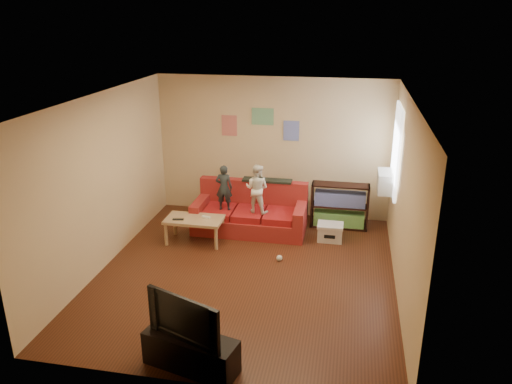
% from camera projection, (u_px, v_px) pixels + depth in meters
% --- Properties ---
extents(room_shell, '(4.52, 5.02, 2.72)m').
position_uv_depth(room_shell, '(246.00, 191.00, 7.28)').
color(room_shell, '#4C2414').
rests_on(room_shell, ground).
extents(sofa, '(2.04, 0.94, 0.90)m').
position_uv_depth(sofa, '(251.00, 214.00, 9.19)').
color(sofa, maroon).
rests_on(sofa, ground).
extents(child_a, '(0.31, 0.21, 0.84)m').
position_uv_depth(child_a, '(224.00, 188.00, 8.93)').
color(child_a, '#232A2D').
rests_on(child_a, sofa).
extents(child_b, '(0.49, 0.42, 0.89)m').
position_uv_depth(child_b, '(257.00, 189.00, 8.81)').
color(child_b, white).
rests_on(child_b, sofa).
extents(coffee_table, '(0.99, 0.55, 0.45)m').
position_uv_depth(coffee_table, '(194.00, 222.00, 8.66)').
color(coffee_table, tan).
rests_on(coffee_table, ground).
extents(remote, '(0.19, 0.08, 0.02)m').
position_uv_depth(remote, '(178.00, 219.00, 8.56)').
color(remote, black).
rests_on(remote, coffee_table).
extents(game_controller, '(0.16, 0.08, 0.03)m').
position_uv_depth(game_controller, '(206.00, 217.00, 8.64)').
color(game_controller, white).
rests_on(game_controller, coffee_table).
extents(bookshelf, '(1.05, 0.32, 0.84)m').
position_uv_depth(bookshelf, '(339.00, 208.00, 9.28)').
color(bookshelf, black).
rests_on(bookshelf, ground).
extents(window, '(0.04, 1.08, 1.48)m').
position_uv_depth(window, '(396.00, 150.00, 8.31)').
color(window, white).
rests_on(window, room_shell).
extents(ac_unit, '(0.28, 0.55, 0.35)m').
position_uv_depth(ac_unit, '(386.00, 182.00, 8.52)').
color(ac_unit, '#B7B2A3').
rests_on(ac_unit, window).
extents(artwork_left, '(0.30, 0.01, 0.40)m').
position_uv_depth(artwork_left, '(229.00, 126.00, 9.59)').
color(artwork_left, '#D87266').
rests_on(artwork_left, room_shell).
extents(artwork_center, '(0.42, 0.01, 0.32)m').
position_uv_depth(artwork_center, '(263.00, 117.00, 9.40)').
color(artwork_center, '#72B27F').
rests_on(artwork_center, room_shell).
extents(artwork_right, '(0.30, 0.01, 0.38)m').
position_uv_depth(artwork_right, '(291.00, 131.00, 9.39)').
color(artwork_right, '#727FCC').
rests_on(artwork_right, room_shell).
extents(file_box, '(0.45, 0.34, 0.31)m').
position_uv_depth(file_box, '(330.00, 232.00, 8.79)').
color(file_box, silver).
rests_on(file_box, ground).
extents(tv_stand, '(1.15, 0.62, 0.41)m').
position_uv_depth(tv_stand, '(191.00, 352.00, 5.63)').
color(tv_stand, black).
rests_on(tv_stand, ground).
extents(television, '(0.95, 0.48, 0.56)m').
position_uv_depth(television, '(189.00, 315.00, 5.46)').
color(television, black).
rests_on(television, tv_stand).
extents(tissue, '(0.12, 0.12, 0.10)m').
position_uv_depth(tissue, '(279.00, 258.00, 8.10)').
color(tissue, silver).
rests_on(tissue, ground).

